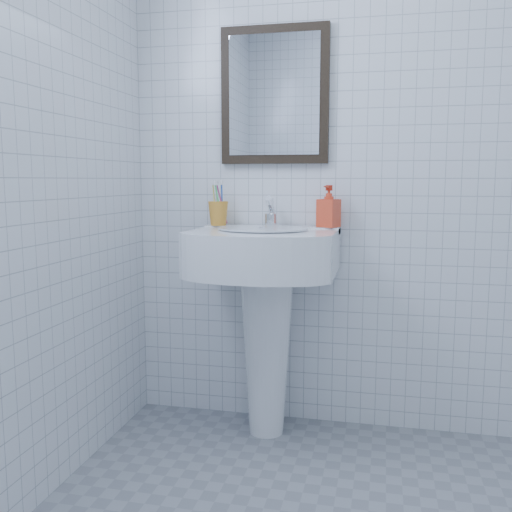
# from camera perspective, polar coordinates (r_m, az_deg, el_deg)

# --- Properties ---
(wall_back) EXTENTS (2.20, 0.02, 2.50)m
(wall_back) POSITION_cam_1_polar(r_m,az_deg,el_deg) (2.66, 11.00, 9.31)
(wall_back) COLOR white
(wall_back) RESTS_ON ground
(washbasin) EXTENTS (0.62, 0.46, 0.96)m
(washbasin) POSITION_cam_1_polar(r_m,az_deg,el_deg) (2.55, 0.96, -4.13)
(washbasin) COLOR white
(washbasin) RESTS_ON ground
(faucet) EXTENTS (0.06, 0.13, 0.14)m
(faucet) POSITION_cam_1_polar(r_m,az_deg,el_deg) (2.62, 1.49, 4.21)
(faucet) COLOR silver
(faucet) RESTS_ON washbasin
(toothbrush_cup) EXTENTS (0.11, 0.11, 0.11)m
(toothbrush_cup) POSITION_cam_1_polar(r_m,az_deg,el_deg) (2.67, -3.80, 4.27)
(toothbrush_cup) COLOR orange
(toothbrush_cup) RESTS_ON washbasin
(soap_dispenser) EXTENTS (0.11, 0.11, 0.19)m
(soap_dispenser) POSITION_cam_1_polar(r_m,az_deg,el_deg) (2.59, 7.28, 4.94)
(soap_dispenser) COLOR red
(soap_dispenser) RESTS_ON washbasin
(wall_mirror) EXTENTS (0.50, 0.04, 0.62)m
(wall_mirror) POSITION_cam_1_polar(r_m,az_deg,el_deg) (2.71, 1.86, 15.77)
(wall_mirror) COLOR black
(wall_mirror) RESTS_ON wall_back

